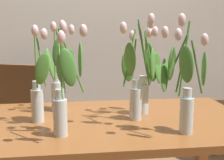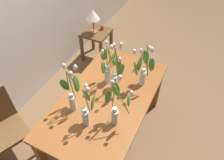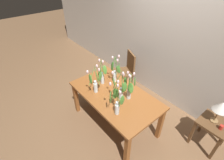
{
  "view_description": "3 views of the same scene",
  "coord_description": "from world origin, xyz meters",
  "px_view_note": "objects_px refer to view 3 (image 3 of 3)",
  "views": [
    {
      "loc": [
        -0.21,
        -1.74,
        1.29
      ],
      "look_at": [
        0.03,
        0.06,
        0.96
      ],
      "focal_mm": 52.29,
      "sensor_mm": 36.0,
      "label": 1
    },
    {
      "loc": [
        -1.34,
        -0.73,
        2.51
      ],
      "look_at": [
        0.04,
        -0.04,
        0.99
      ],
      "focal_mm": 34.57,
      "sensor_mm": 36.0,
      "label": 2
    },
    {
      "loc": [
        1.65,
        -1.43,
        2.63
      ],
      "look_at": [
        -0.07,
        -0.0,
        1.0
      ],
      "focal_mm": 26.88,
      "sensor_mm": 36.0,
      "label": 3
    }
  ],
  "objects_px": {
    "dining_table": "(115,98)",
    "tulip_vase_3": "(102,76)",
    "tulip_vase_5": "(121,88)",
    "dining_chair": "(126,69)",
    "tulip_vase_0": "(115,72)",
    "tulip_vase_1": "(130,89)",
    "pillar_candle": "(221,127)",
    "tulip_vase_2": "(96,82)",
    "side_table": "(212,127)",
    "table_lamp": "(221,107)",
    "tulip_vase_4": "(117,101)"
  },
  "relations": [
    {
      "from": "pillar_candle",
      "to": "dining_table",
      "type": "bearing_deg",
      "value": -149.78
    },
    {
      "from": "tulip_vase_3",
      "to": "tulip_vase_5",
      "type": "xyz_separation_m",
      "value": [
        0.54,
        -0.02,
        0.05
      ]
    },
    {
      "from": "tulip_vase_5",
      "to": "dining_table",
      "type": "bearing_deg",
      "value": 176.64
    },
    {
      "from": "table_lamp",
      "to": "pillar_candle",
      "type": "height_order",
      "value": "table_lamp"
    },
    {
      "from": "side_table",
      "to": "table_lamp",
      "type": "height_order",
      "value": "table_lamp"
    },
    {
      "from": "dining_table",
      "to": "table_lamp",
      "type": "height_order",
      "value": "table_lamp"
    },
    {
      "from": "tulip_vase_2",
      "to": "tulip_vase_4",
      "type": "height_order",
      "value": "tulip_vase_4"
    },
    {
      "from": "tulip_vase_0",
      "to": "tulip_vase_4",
      "type": "bearing_deg",
      "value": -39.28
    },
    {
      "from": "side_table",
      "to": "dining_table",
      "type": "bearing_deg",
      "value": -146.12
    },
    {
      "from": "tulip_vase_0",
      "to": "tulip_vase_5",
      "type": "relative_size",
      "value": 0.94
    },
    {
      "from": "tulip_vase_3",
      "to": "tulip_vase_4",
      "type": "relative_size",
      "value": 0.91
    },
    {
      "from": "side_table",
      "to": "table_lamp",
      "type": "relative_size",
      "value": 1.38
    },
    {
      "from": "tulip_vase_3",
      "to": "tulip_vase_1",
      "type": "bearing_deg",
      "value": 8.21
    },
    {
      "from": "tulip_vase_3",
      "to": "tulip_vase_0",
      "type": "bearing_deg",
      "value": 65.23
    },
    {
      "from": "dining_chair",
      "to": "pillar_candle",
      "type": "height_order",
      "value": "dining_chair"
    },
    {
      "from": "tulip_vase_3",
      "to": "table_lamp",
      "type": "relative_size",
      "value": 1.33
    },
    {
      "from": "tulip_vase_5",
      "to": "pillar_candle",
      "type": "distance_m",
      "value": 1.59
    },
    {
      "from": "side_table",
      "to": "tulip_vase_4",
      "type": "bearing_deg",
      "value": -130.79
    },
    {
      "from": "tulip_vase_2",
      "to": "tulip_vase_3",
      "type": "bearing_deg",
      "value": 119.99
    },
    {
      "from": "tulip_vase_1",
      "to": "tulip_vase_2",
      "type": "height_order",
      "value": "tulip_vase_2"
    },
    {
      "from": "tulip_vase_1",
      "to": "tulip_vase_4",
      "type": "xyz_separation_m",
      "value": [
        0.09,
        -0.36,
        0.03
      ]
    },
    {
      "from": "dining_table",
      "to": "tulip_vase_3",
      "type": "height_order",
      "value": "tulip_vase_3"
    },
    {
      "from": "tulip_vase_0",
      "to": "tulip_vase_5",
      "type": "bearing_deg",
      "value": -29.49
    },
    {
      "from": "tulip_vase_1",
      "to": "pillar_candle",
      "type": "relative_size",
      "value": 7.0
    },
    {
      "from": "pillar_candle",
      "to": "tulip_vase_1",
      "type": "bearing_deg",
      "value": -148.29
    },
    {
      "from": "tulip_vase_0",
      "to": "tulip_vase_1",
      "type": "xyz_separation_m",
      "value": [
        0.51,
        -0.13,
        -0.01
      ]
    },
    {
      "from": "dining_chair",
      "to": "tulip_vase_4",
      "type": "bearing_deg",
      "value": -49.42
    },
    {
      "from": "tulip_vase_4",
      "to": "tulip_vase_5",
      "type": "height_order",
      "value": "tulip_vase_5"
    },
    {
      "from": "tulip_vase_4",
      "to": "dining_chair",
      "type": "distance_m",
      "value": 1.64
    },
    {
      "from": "tulip_vase_5",
      "to": "dining_chair",
      "type": "height_order",
      "value": "tulip_vase_5"
    },
    {
      "from": "tulip_vase_1",
      "to": "dining_chair",
      "type": "distance_m",
      "value": 1.32
    },
    {
      "from": "tulip_vase_3",
      "to": "tulip_vase_2",
      "type": "bearing_deg",
      "value": -60.01
    },
    {
      "from": "dining_table",
      "to": "side_table",
      "type": "height_order",
      "value": "dining_table"
    },
    {
      "from": "tulip_vase_0",
      "to": "tulip_vase_3",
      "type": "height_order",
      "value": "tulip_vase_0"
    },
    {
      "from": "tulip_vase_2",
      "to": "pillar_candle",
      "type": "relative_size",
      "value": 7.3
    },
    {
      "from": "dining_table",
      "to": "table_lamp",
      "type": "relative_size",
      "value": 4.02
    },
    {
      "from": "dining_table",
      "to": "pillar_candle",
      "type": "bearing_deg",
      "value": 30.22
    },
    {
      "from": "dining_table",
      "to": "tulip_vase_4",
      "type": "bearing_deg",
      "value": -37.45
    },
    {
      "from": "tulip_vase_2",
      "to": "dining_table",
      "type": "bearing_deg",
      "value": 43.52
    },
    {
      "from": "dining_table",
      "to": "tulip_vase_1",
      "type": "height_order",
      "value": "tulip_vase_1"
    },
    {
      "from": "tulip_vase_1",
      "to": "tulip_vase_4",
      "type": "height_order",
      "value": "tulip_vase_4"
    },
    {
      "from": "side_table",
      "to": "tulip_vase_3",
      "type": "bearing_deg",
      "value": -152.52
    },
    {
      "from": "tulip_vase_1",
      "to": "side_table",
      "type": "height_order",
      "value": "tulip_vase_1"
    },
    {
      "from": "dining_chair",
      "to": "table_lamp",
      "type": "xyz_separation_m",
      "value": [
        2.01,
        -0.01,
        0.33
      ]
    },
    {
      "from": "dining_table",
      "to": "table_lamp",
      "type": "xyz_separation_m",
      "value": [
        1.32,
        0.93,
        0.21
      ]
    },
    {
      "from": "tulip_vase_0",
      "to": "dining_chair",
      "type": "bearing_deg",
      "value": 120.86
    },
    {
      "from": "tulip_vase_4",
      "to": "tulip_vase_0",
      "type": "bearing_deg",
      "value": 140.72
    },
    {
      "from": "dining_table",
      "to": "side_table",
      "type": "distance_m",
      "value": 1.64
    },
    {
      "from": "dining_chair",
      "to": "side_table",
      "type": "xyz_separation_m",
      "value": [
        2.03,
        -0.03,
        -0.09
      ]
    },
    {
      "from": "tulip_vase_4",
      "to": "tulip_vase_5",
      "type": "distance_m",
      "value": 0.31
    }
  ]
}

